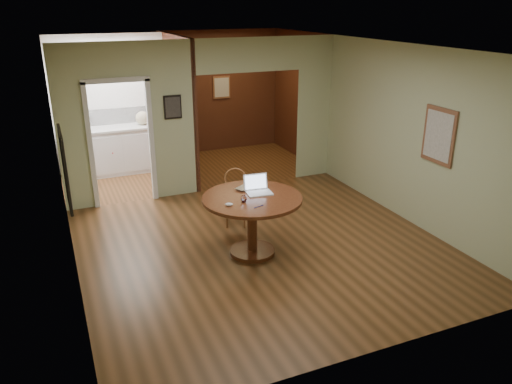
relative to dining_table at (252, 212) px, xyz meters
name	(u,v)px	position (x,y,z in m)	size (l,w,h in m)	color
floor	(264,247)	(0.21, 0.09, -0.62)	(5.00, 5.00, 0.00)	#4B2E15
room_shell	(172,117)	(-0.25, 3.19, 0.67)	(5.20, 7.50, 5.00)	white
dining_table	(252,212)	(0.00, 0.00, 0.00)	(1.34, 1.34, 0.84)	brown
chair	(236,194)	(0.15, 1.03, -0.13)	(0.49, 0.49, 0.89)	#945734
open_laptop	(258,188)	(0.14, 0.13, 0.28)	(0.36, 0.32, 0.24)	white
closed_laptop	(249,188)	(0.09, 0.30, 0.23)	(0.36, 0.23, 0.03)	silver
mouse	(229,204)	(-0.39, -0.18, 0.24)	(0.10, 0.06, 0.04)	white
wine_glass	(244,199)	(-0.17, -0.12, 0.26)	(0.08, 0.08, 0.09)	white
pen	(259,207)	(-0.06, -0.35, 0.22)	(0.01, 0.01, 0.15)	navy
kitchen_cabinet	(118,150)	(-1.14, 4.29, -0.15)	(2.06, 0.60, 0.94)	silver
grocery_bag	(142,118)	(-0.60, 4.29, 0.45)	(0.27, 0.23, 0.27)	#BCAE8A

